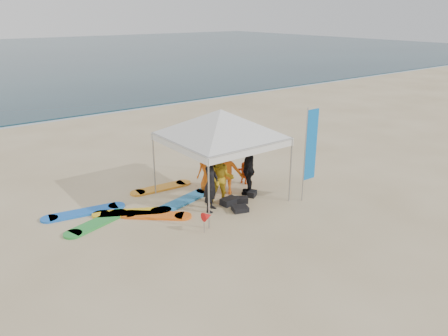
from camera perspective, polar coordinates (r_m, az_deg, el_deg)
The scene contains 13 objects.
ground at distance 12.95m, azimuth 5.41°, elevation -8.56°, with size 120.00×120.00×0.00m, color beige.
shoreline_foam at distance 28.33m, azimuth -20.15°, elevation 6.17°, with size 160.00×1.20×0.01m, color silver.
person_black_a at distance 13.95m, azimuth -1.73°, elevation -2.03°, with size 0.69×0.45×1.89m, color black.
person_yellow at distance 14.39m, azimuth -0.39°, elevation -1.48°, with size 0.88×0.69×1.81m, color gold.
person_orange_a at distance 15.28m, azimuth 0.41°, elevation -0.25°, with size 1.14×0.66×1.77m, color orange.
person_black_b at distance 15.28m, azimuth 3.22°, elevation -0.21°, with size 1.06×0.44×1.81m, color black.
person_orange_b at distance 15.58m, azimuth -2.18°, elevation -0.19°, with size 0.78×0.51×1.60m, color orange.
person_seated at distance 16.35m, azimuth 2.67°, elevation -0.60°, with size 0.79×0.25×0.86m, color #DE5013.
canopy_tent at distance 14.34m, azimuth -0.44°, elevation 7.63°, with size 4.72×4.72×3.56m.
feather_flag at distance 14.77m, azimuth 11.21°, elevation 2.80°, with size 0.55×0.04×3.24m.
marker_pennant at distance 12.82m, azimuth -2.19°, elevation -6.31°, with size 0.28×0.28×0.64m.
gear_pile at distance 14.71m, azimuth 1.86°, elevation -4.42°, with size 1.60×1.15×0.22m.
surfboard_spread at distance 14.69m, azimuth -11.37°, elevation -5.12°, with size 5.22×3.02×0.07m.
Camera 1 is at (-7.76, -8.35, 6.16)m, focal length 35.00 mm.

